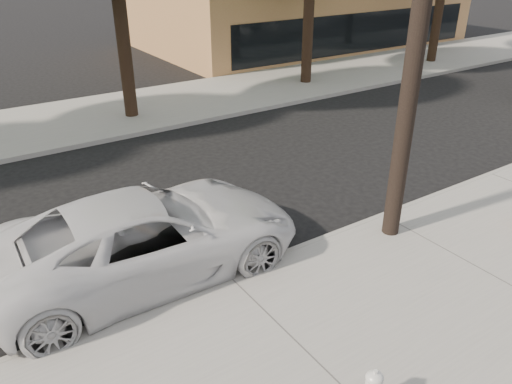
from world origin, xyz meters
The scene contains 6 objects.
ground centered at (0.00, 0.00, 0.00)m, with size 120.00×120.00×0.00m, color black.
near_sidewalk centered at (0.00, -4.30, 0.07)m, with size 90.00×4.40×0.15m, color gray.
far_sidewalk centered at (0.00, 8.50, 0.07)m, with size 90.00×5.00×0.15m, color gray.
curb_near centered at (0.00, -2.10, 0.07)m, with size 90.00×0.12×0.16m, color #9E9B93.
building_main centered at (16.00, 16.00, 2.00)m, with size 18.00×10.00×4.00m, color #B2744A.
police_cruiser centered at (-1.07, -1.09, 0.80)m, with size 2.64×5.73×1.59m, color silver.
Camera 1 is at (-3.68, -8.59, 5.55)m, focal length 35.00 mm.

